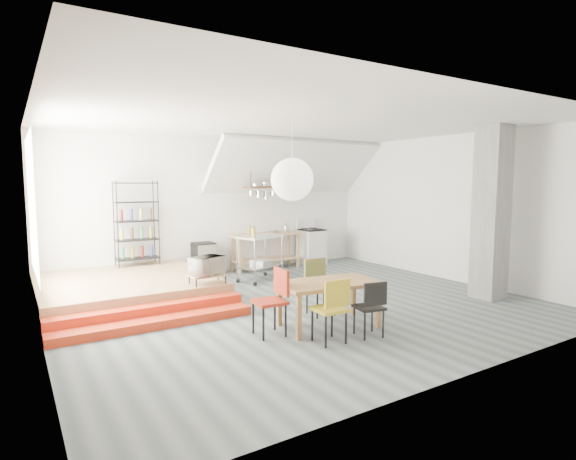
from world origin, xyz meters
TOP-DOWN VIEW (x-y plane):
  - floor at (0.00, 0.00)m, footprint 8.00×8.00m
  - wall_back at (0.00, 3.50)m, footprint 8.00×0.04m
  - wall_left at (-4.00, 0.00)m, footprint 0.04×7.00m
  - wall_right at (4.00, 0.00)m, footprint 0.04×7.00m
  - ceiling at (0.00, 0.00)m, footprint 8.00×7.00m
  - slope_ceiling at (1.80, 2.90)m, footprint 4.40×1.44m
  - window_pane at (-3.98, 1.50)m, footprint 0.02×2.50m
  - platform at (-2.50, 2.00)m, footprint 3.00×3.00m
  - step_lower at (-2.50, 0.05)m, footprint 3.00×0.35m
  - step_upper at (-2.50, 0.40)m, footprint 3.00×0.35m
  - concrete_column at (3.30, -1.50)m, footprint 0.50×0.50m
  - kitchen_counter at (1.10, 3.15)m, footprint 1.80×0.60m
  - stove at (2.50, 3.16)m, footprint 0.60×0.60m
  - pot_rack at (1.13, 2.92)m, footprint 1.20×0.50m
  - wire_shelving at (-2.00, 3.20)m, footprint 0.88×0.38m
  - microwave_shelf at (-1.40, 0.75)m, footprint 0.60×0.40m
  - paper_lantern at (-0.89, -1.20)m, footprint 0.60×0.60m
  - dining_table at (-0.29, -1.29)m, footprint 1.56×1.02m
  - chair_mustard at (-0.70, -1.90)m, footprint 0.43×0.43m
  - chair_black at (-0.08, -1.98)m, footprint 0.43×0.43m
  - chair_olive at (-0.02, -0.66)m, footprint 0.45×0.45m
  - chair_red at (-1.16, -1.16)m, footprint 0.46×0.46m
  - rolling_cart at (0.37, 2.08)m, footprint 1.14×0.89m
  - mini_fridge at (-0.51, 3.20)m, footprint 0.46×0.46m
  - microwave at (-1.40, 0.75)m, footprint 0.67×0.57m
  - bowl at (1.37, 3.10)m, footprint 0.24×0.24m

SIDE VIEW (x-z plane):
  - floor at x=0.00m, z-range 0.00..0.00m
  - step_lower at x=-2.50m, z-range 0.00..0.13m
  - step_upper at x=-2.50m, z-range 0.00..0.27m
  - platform at x=-2.50m, z-range 0.00..0.40m
  - mini_fridge at x=-0.51m, z-range 0.00..0.78m
  - chair_black at x=-0.08m, z-range 0.08..0.88m
  - stove at x=2.50m, z-range -0.11..1.07m
  - chair_mustard at x=-0.70m, z-range 0.09..0.98m
  - chair_olive at x=-0.02m, z-range 0.09..0.99m
  - microwave_shelf at x=-1.40m, z-range 0.46..0.63m
  - chair_red at x=-1.16m, z-range 0.09..1.03m
  - dining_table at x=-0.29m, z-range 0.27..0.96m
  - kitchen_counter at x=1.10m, z-range 0.17..1.08m
  - rolling_cart at x=0.37m, z-range 0.15..1.15m
  - microwave at x=-1.40m, z-range 0.56..0.88m
  - bowl at x=1.37m, z-range 0.91..0.96m
  - wire_shelving at x=-2.00m, z-range 0.43..2.23m
  - wall_back at x=0.00m, z-range 0.00..3.20m
  - wall_left at x=-4.00m, z-range 0.00..3.20m
  - wall_right at x=4.00m, z-range 0.00..3.20m
  - concrete_column at x=3.30m, z-range 0.00..3.20m
  - window_pane at x=-3.98m, z-range 0.70..2.90m
  - pot_rack at x=1.13m, z-range 1.26..2.69m
  - paper_lantern at x=-0.89m, z-range 1.90..2.50m
  - slope_ceiling at x=1.80m, z-range 1.89..3.21m
  - ceiling at x=0.00m, z-range 3.19..3.21m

